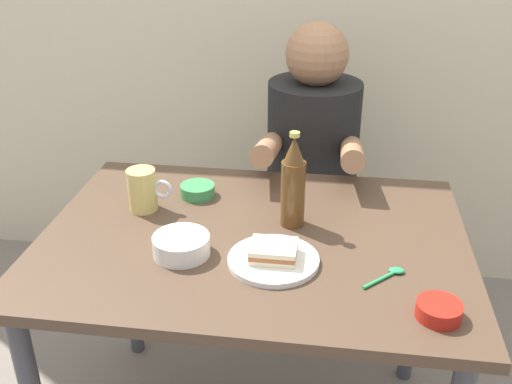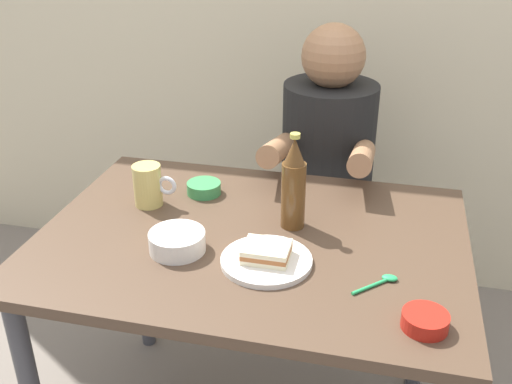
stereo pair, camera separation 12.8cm
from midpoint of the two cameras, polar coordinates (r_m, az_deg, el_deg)
dining_table at (r=1.58m, az=-2.59°, el=-7.12°), size 1.10×0.80×0.74m
stool at (r=2.26m, az=3.45°, el=-4.84°), size 0.34×0.34×0.45m
person_seated at (r=2.06m, az=3.74°, el=4.92°), size 0.33×0.56×0.72m
plate_orange at (r=1.42m, az=-0.91°, el=-6.64°), size 0.22×0.22×0.01m
sandwich at (r=1.41m, az=-0.91°, el=-5.79°), size 0.11×0.09×0.04m
beer_mug at (r=1.67m, az=-13.01°, el=0.16°), size 0.13×0.08×0.12m
beer_bottle at (r=1.53m, az=1.22°, el=0.73°), size 0.06×0.06×0.26m
dip_bowl_green at (r=1.74m, az=-7.77°, el=0.17°), size 0.10×0.10×0.03m
sambal_bowl_red at (r=1.29m, az=14.51°, el=-11.02°), size 0.10×0.10×0.03m
rice_bowl_white at (r=1.46m, az=-9.73°, el=-5.07°), size 0.14×0.14×0.05m
spoon at (r=1.40m, az=10.25°, el=-7.87°), size 0.10×0.09×0.01m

